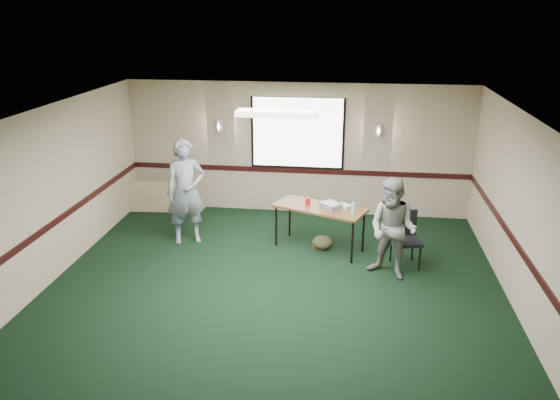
# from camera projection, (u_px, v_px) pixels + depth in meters

# --- Properties ---
(ground) EXTENTS (8.00, 8.00, 0.00)m
(ground) POSITION_uv_depth(u_px,v_px,m) (268.00, 308.00, 7.85)
(ground) COLOR black
(ground) RESTS_ON ground
(room_shell) EXTENTS (8.00, 8.02, 8.00)m
(room_shell) POSITION_uv_depth(u_px,v_px,m) (286.00, 163.00, 9.30)
(room_shell) COLOR tan
(room_shell) RESTS_ON ground
(folding_table) EXTENTS (1.72, 1.18, 0.80)m
(folding_table) POSITION_uv_depth(u_px,v_px,m) (320.00, 210.00, 9.54)
(folding_table) COLOR #513217
(folding_table) RESTS_ON ground
(projector) EXTENTS (0.42, 0.41, 0.11)m
(projector) POSITION_uv_depth(u_px,v_px,m) (331.00, 206.00, 9.42)
(projector) COLOR gray
(projector) RESTS_ON folding_table
(game_console) EXTENTS (0.27, 0.26, 0.05)m
(game_console) POSITION_uv_depth(u_px,v_px,m) (344.00, 206.00, 9.48)
(game_console) COLOR silver
(game_console) RESTS_ON folding_table
(red_cup) EXTENTS (0.09, 0.09, 0.13)m
(red_cup) POSITION_uv_depth(u_px,v_px,m) (308.00, 201.00, 9.61)
(red_cup) COLOR red
(red_cup) RESTS_ON folding_table
(water_bottle) EXTENTS (0.06, 0.06, 0.20)m
(water_bottle) POSITION_uv_depth(u_px,v_px,m) (353.00, 209.00, 9.16)
(water_bottle) COLOR #96C7F6
(water_bottle) RESTS_ON folding_table
(duffel_bag) EXTENTS (0.44, 0.38, 0.26)m
(duffel_bag) POSITION_uv_depth(u_px,v_px,m) (322.00, 242.00, 9.72)
(duffel_bag) COLOR #423D25
(duffel_bag) RESTS_ON ground
(cable_coil) EXTENTS (0.38, 0.38, 0.01)m
(cable_coil) POSITION_uv_depth(u_px,v_px,m) (321.00, 247.00, 9.84)
(cable_coil) COLOR #C64218
(cable_coil) RESTS_ON ground
(folded_table) EXTENTS (1.27, 0.29, 0.65)m
(folded_table) POSITION_uv_depth(u_px,v_px,m) (158.00, 197.00, 11.46)
(folded_table) COLOR tan
(folded_table) RESTS_ON ground
(conference_chair) EXTENTS (0.54, 0.55, 0.91)m
(conference_chair) POSITION_uv_depth(u_px,v_px,m) (405.00, 234.00, 9.05)
(conference_chair) COLOR black
(conference_chair) RESTS_ON ground
(person_left) EXTENTS (0.82, 0.69, 1.92)m
(person_left) POSITION_uv_depth(u_px,v_px,m) (186.00, 192.00, 9.80)
(person_left) COLOR #3E4E88
(person_left) RESTS_ON ground
(person_right) EXTENTS (0.99, 0.93, 1.63)m
(person_right) POSITION_uv_depth(u_px,v_px,m) (393.00, 229.00, 8.52)
(person_right) COLOR slate
(person_right) RESTS_ON ground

